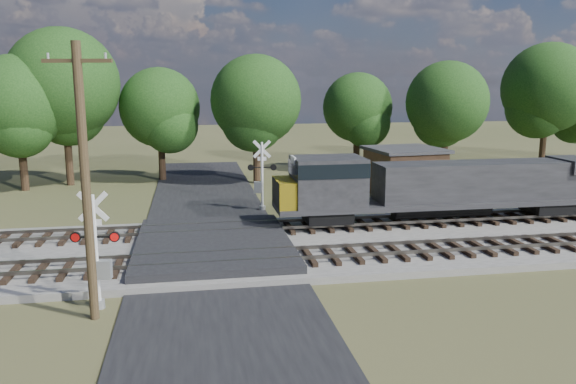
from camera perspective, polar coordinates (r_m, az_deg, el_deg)
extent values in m
plane|color=#404625|center=(25.97, -7.50, -6.43)|extent=(160.00, 160.00, 0.00)
cube|color=gray|center=(28.55, 12.99, -4.69)|extent=(140.00, 10.00, 0.30)
cube|color=black|center=(25.96, -7.51, -6.34)|extent=(7.00, 60.00, 0.08)
cube|color=#262628|center=(26.36, -7.57, -5.45)|extent=(7.00, 9.00, 0.62)
cube|color=black|center=(24.11, -2.53, -6.76)|extent=(44.00, 2.60, 0.18)
cube|color=#565149|center=(25.63, 15.81, -5.70)|extent=(140.00, 0.08, 0.15)
cube|color=#565149|center=(26.87, 14.49, -4.86)|extent=(140.00, 0.08, 0.15)
cube|color=black|center=(28.87, -3.81, -3.75)|extent=(44.00, 2.60, 0.18)
cube|color=#565149|center=(30.04, 11.71, -3.05)|extent=(140.00, 0.08, 0.15)
cube|color=#565149|center=(31.34, 10.75, -2.42)|extent=(140.00, 0.08, 0.15)
cylinder|color=silver|center=(20.46, -18.91, -5.84)|extent=(0.14, 0.14, 4.06)
cylinder|color=#94979A|center=(21.07, -18.59, -10.74)|extent=(0.37, 0.37, 0.30)
cube|color=silver|center=(20.06, -19.20, -1.40)|extent=(1.06, 0.19, 1.06)
cube|color=silver|center=(20.06, -19.20, -1.40)|extent=(1.06, 0.19, 1.06)
cube|color=silver|center=(20.19, -19.10, -2.94)|extent=(0.51, 0.10, 0.22)
cube|color=black|center=(20.31, -19.01, -4.33)|extent=(1.62, 0.28, 0.06)
cylinder|color=red|center=(20.51, -20.78, -4.30)|extent=(0.38, 0.15, 0.37)
cylinder|color=red|center=(20.13, -17.21, -4.36)|extent=(0.38, 0.15, 0.37)
cube|color=#94979A|center=(20.57, -18.12, -7.48)|extent=(0.49, 0.36, 0.66)
cylinder|color=silver|center=(34.11, -2.64, 1.55)|extent=(0.15, 0.15, 4.24)
cylinder|color=#94979A|center=(34.49, -2.61, -1.67)|extent=(0.38, 0.38, 0.32)
cube|color=silver|center=(33.87, -2.67, 4.38)|extent=(1.10, 0.19, 1.11)
cube|color=silver|center=(33.87, -2.67, 4.38)|extent=(1.10, 0.19, 1.11)
cube|color=silver|center=(33.94, -2.66, 3.40)|extent=(0.53, 0.10, 0.23)
cube|color=black|center=(34.02, -2.65, 2.51)|extent=(1.69, 0.29, 0.06)
cylinder|color=red|center=(34.02, -1.49, 2.52)|extent=(0.39, 0.16, 0.38)
cylinder|color=red|center=(34.03, -3.81, 2.51)|extent=(0.39, 0.16, 0.38)
cube|color=#94979A|center=(34.23, -3.08, 0.49)|extent=(0.52, 0.38, 0.69)
cylinder|color=#3D2E1C|center=(19.06, -19.86, 0.56)|extent=(0.30, 0.30, 9.03)
cube|color=#3D2E1C|center=(18.78, -20.66, 12.37)|extent=(2.17, 0.64, 0.12)
cube|color=#412E1B|center=(40.19, 11.73, 1.93)|extent=(4.82, 4.82, 3.06)
cube|color=#313134|center=(39.96, 11.82, 4.26)|extent=(5.31, 5.31, 0.22)
cylinder|color=black|center=(44.89, -25.35, 3.20)|extent=(0.56, 0.56, 4.87)
sphere|color=#153410|center=(44.59, -25.77, 8.16)|extent=(6.81, 6.81, 6.81)
cylinder|color=black|center=(45.86, -21.45, 4.29)|extent=(0.56, 0.56, 5.89)
sphere|color=#153410|center=(45.60, -21.87, 10.18)|extent=(8.25, 8.25, 8.25)
cylinder|color=black|center=(45.95, -12.71, 3.91)|extent=(0.56, 0.56, 4.47)
sphere|color=#153410|center=(45.66, -12.90, 8.36)|extent=(6.26, 6.26, 6.26)
cylinder|color=black|center=(43.69, -3.22, 4.11)|extent=(0.56, 0.56, 4.94)
sphere|color=#153410|center=(43.39, -3.27, 9.30)|extent=(6.92, 6.92, 6.92)
cylinder|color=black|center=(50.05, 6.98, 4.58)|extent=(0.56, 0.56, 4.31)
sphere|color=#153410|center=(49.78, 7.07, 8.52)|extent=(6.03, 6.03, 6.03)
cylinder|color=black|center=(48.19, 15.60, 4.26)|extent=(0.56, 0.56, 4.75)
sphere|color=#153410|center=(47.91, 15.84, 8.78)|extent=(6.65, 6.65, 6.65)
cylinder|color=black|center=(55.00, 24.51, 4.92)|extent=(0.56, 0.56, 5.60)
sphere|color=#153410|center=(54.78, 24.89, 9.58)|extent=(7.84, 7.84, 7.84)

